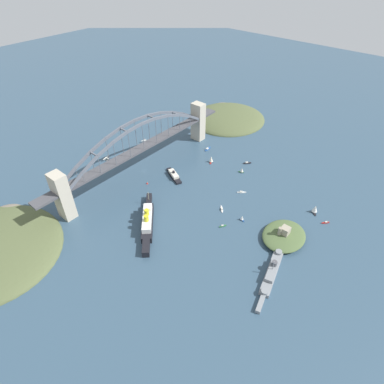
% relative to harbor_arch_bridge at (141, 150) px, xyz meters
% --- Properties ---
extents(ground_plane, '(1400.00, 1400.00, 0.00)m').
position_rel_harbor_arch_bridge_xyz_m(ground_plane, '(0.00, -0.00, -30.57)').
color(ground_plane, '#334C60').
extents(harbor_arch_bridge, '(274.80, 16.90, 68.55)m').
position_rel_harbor_arch_bridge_xyz_m(harbor_arch_bridge, '(0.00, 0.00, 0.00)').
color(harbor_arch_bridge, '#BCB29E').
rests_on(harbor_arch_bridge, ground).
extents(headland_west_shore, '(120.82, 114.94, 21.15)m').
position_rel_harbor_arch_bridge_xyz_m(headland_west_shore, '(-187.53, -4.74, -30.57)').
color(headland_west_shore, '#515B38').
rests_on(headland_west_shore, ground).
extents(ocean_liner, '(66.02, 63.97, 18.84)m').
position_rel_harbor_arch_bridge_xyz_m(ocean_liner, '(62.50, 73.88, -24.83)').
color(ocean_liner, black).
rests_on(ocean_liner, ground).
extents(naval_cruiser, '(82.35, 25.07, 16.58)m').
position_rel_harbor_arch_bridge_xyz_m(naval_cruiser, '(33.40, 200.10, -27.78)').
color(naval_cruiser, gray).
rests_on(naval_cruiser, ground).
extents(harbor_ferry_steamer, '(19.65, 33.77, 8.14)m').
position_rel_harbor_arch_bridge_xyz_m(harbor_ferry_steamer, '(-15.77, 37.30, -28.07)').
color(harbor_ferry_steamer, black).
rests_on(harbor_ferry_steamer, ground).
extents(fort_island_mid_harbor, '(47.67, 39.57, 15.36)m').
position_rel_harbor_arch_bridge_xyz_m(fort_island_mid_harbor, '(-10.81, 188.04, -26.74)').
color(fort_island_mid_harbor, '#4C6038').
rests_on(fort_island_mid_harbor, ground).
extents(seaplane_taxiing_near_bridge, '(11.30, 7.71, 5.19)m').
position_rel_harbor_arch_bridge_xyz_m(seaplane_taxiing_near_bridge, '(14.16, -55.22, -28.24)').
color(seaplane_taxiing_near_bridge, '#B7B7B2').
rests_on(seaplane_taxiing_near_bridge, ground).
extents(seaplane_second_in_formation, '(9.21, 8.53, 4.85)m').
position_rel_harbor_arch_bridge_xyz_m(seaplane_second_in_formation, '(-49.56, -50.10, -28.64)').
color(seaplane_second_in_formation, '#B7B7B2').
rests_on(seaplane_second_in_formation, ground).
extents(small_boat_0, '(6.75, 6.06, 2.21)m').
position_rel_harbor_arch_bridge_xyz_m(small_boat_0, '(-57.86, 211.12, -29.75)').
color(small_boat_0, '#B2231E').
rests_on(small_boat_0, ground).
extents(small_boat_1, '(8.90, 8.05, 2.32)m').
position_rel_harbor_arch_bridge_xyz_m(small_boat_1, '(-98.34, 89.89, -29.71)').
color(small_boat_1, black).
rests_on(small_boat_1, ground).
extents(small_boat_2, '(8.71, 6.67, 9.91)m').
position_rel_harbor_arch_bridge_xyz_m(small_boat_2, '(-70.74, 52.28, -25.97)').
color(small_boat_2, '#B2231E').
rests_on(small_boat_2, ground).
extents(small_boat_3, '(8.81, 8.37, 2.13)m').
position_rel_harbor_arch_bridge_xyz_m(small_boat_3, '(-5.40, 117.59, -29.83)').
color(small_boat_3, silver).
rests_on(small_boat_3, ground).
extents(small_boat_4, '(6.93, 4.60, 2.19)m').
position_rel_harbor_arch_bridge_xyz_m(small_boat_4, '(14.74, 133.43, -29.75)').
color(small_boat_4, '#2D6B3D').
rests_on(small_boat_4, ground).
extents(small_boat_5, '(4.26, 6.06, 6.13)m').
position_rel_harbor_arch_bridge_xyz_m(small_boat_5, '(-5.91, 142.95, -27.71)').
color(small_boat_5, '#234C8C').
rests_on(small_boat_5, ground).
extents(small_boat_6, '(7.49, 8.48, 2.39)m').
position_rel_harbor_arch_bridge_xyz_m(small_boat_6, '(-43.25, 117.72, -29.72)').
color(small_boat_6, silver).
rests_on(small_boat_6, ground).
extents(small_boat_7, '(5.06, 6.70, 6.81)m').
position_rel_harbor_arch_bridge_xyz_m(small_boat_7, '(-77.20, 95.56, -27.40)').
color(small_boat_7, '#2D6B3D').
rests_on(small_boat_7, ground).
extents(small_boat_8, '(12.69, 4.03, 2.15)m').
position_rel_harbor_arch_bridge_xyz_m(small_boat_8, '(-92.49, 29.30, -29.79)').
color(small_boat_8, '#234C8C').
rests_on(small_boat_8, ground).
extents(small_boat_9, '(9.36, 8.11, 10.49)m').
position_rel_harbor_arch_bridge_xyz_m(small_boat_9, '(-66.03, 195.18, -25.73)').
color(small_boat_9, black).
rests_on(small_boat_9, ground).
extents(channel_marker_buoy, '(2.20, 2.20, 2.75)m').
position_rel_harbor_arch_bridge_xyz_m(channel_marker_buoy, '(15.20, 22.77, -29.46)').
color(channel_marker_buoy, red).
rests_on(channel_marker_buoy, ground).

